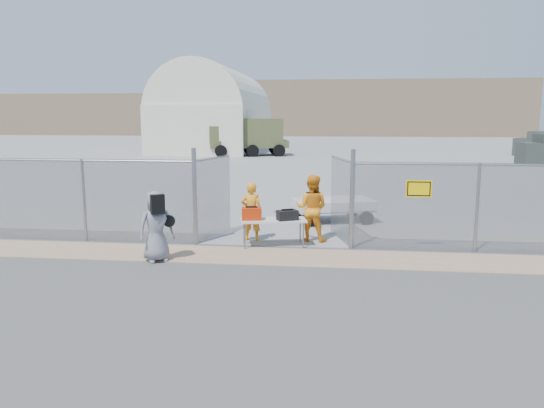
# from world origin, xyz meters

# --- Properties ---
(ground) EXTENTS (160.00, 160.00, 0.00)m
(ground) POSITION_xyz_m (0.00, 0.00, 0.00)
(ground) COLOR #4B4B4B
(tarmac_inside) EXTENTS (160.00, 80.00, 0.01)m
(tarmac_inside) POSITION_xyz_m (0.00, 42.00, 0.01)
(tarmac_inside) COLOR gray
(tarmac_inside) RESTS_ON ground
(dirt_strip) EXTENTS (44.00, 1.60, 0.01)m
(dirt_strip) POSITION_xyz_m (0.00, 1.00, 0.01)
(dirt_strip) COLOR tan
(dirt_strip) RESTS_ON ground
(distant_hills) EXTENTS (140.00, 6.00, 9.00)m
(distant_hills) POSITION_xyz_m (5.00, 78.00, 4.50)
(distant_hills) COLOR #7F684F
(distant_hills) RESTS_ON ground
(chain_link_fence) EXTENTS (40.00, 0.20, 2.20)m
(chain_link_fence) POSITION_xyz_m (0.00, 2.00, 1.10)
(chain_link_fence) COLOR gray
(chain_link_fence) RESTS_ON ground
(quonset_hangar) EXTENTS (9.00, 18.00, 8.00)m
(quonset_hangar) POSITION_xyz_m (-10.00, 40.00, 4.00)
(quonset_hangar) COLOR silver
(quonset_hangar) RESTS_ON ground
(folding_table) EXTENTS (1.76, 1.02, 0.70)m
(folding_table) POSITION_xyz_m (0.03, 2.02, 0.35)
(folding_table) COLOR silver
(folding_table) RESTS_ON ground
(orange_bag) EXTENTS (0.55, 0.41, 0.31)m
(orange_bag) POSITION_xyz_m (-0.51, 1.90, 0.86)
(orange_bag) COLOR red
(orange_bag) RESTS_ON folding_table
(black_duffel) EXTENTS (0.59, 0.49, 0.25)m
(black_duffel) POSITION_xyz_m (0.40, 1.96, 0.83)
(black_duffel) COLOR black
(black_duffel) RESTS_ON folding_table
(security_worker_left) EXTENTS (0.61, 0.43, 1.58)m
(security_worker_left) POSITION_xyz_m (-0.61, 2.56, 0.79)
(security_worker_left) COLOR orange
(security_worker_left) RESTS_ON ground
(security_worker_right) EXTENTS (0.98, 0.83, 1.77)m
(security_worker_right) POSITION_xyz_m (0.97, 2.73, 0.89)
(security_worker_right) COLOR orange
(security_worker_right) RESTS_ON ground
(visitor) EXTENTS (0.95, 0.87, 1.63)m
(visitor) POSITION_xyz_m (-2.45, 0.30, 0.82)
(visitor) COLOR slate
(visitor) RESTS_ON ground
(utility_trailer) EXTENTS (3.46, 2.46, 0.76)m
(utility_trailer) POSITION_xyz_m (1.54, 5.42, 0.38)
(utility_trailer) COLOR silver
(utility_trailer) RESTS_ON ground
(military_truck) EXTENTS (6.83, 3.97, 3.07)m
(military_truck) POSITION_xyz_m (-5.62, 32.60, 1.53)
(military_truck) COLOR #525B31
(military_truck) RESTS_ON ground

